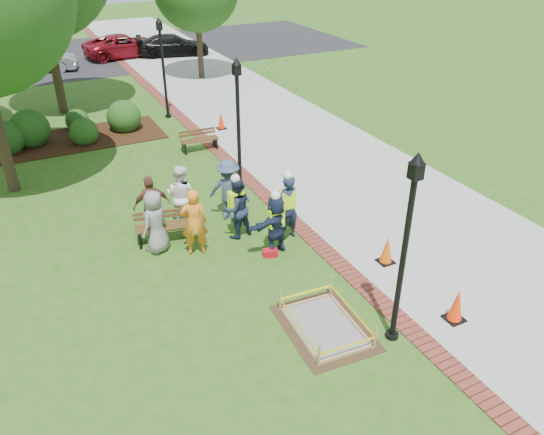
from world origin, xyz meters
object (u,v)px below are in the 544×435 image
hivis_worker_b (287,206)px  cone_front (456,306)px  lamp_near (406,238)px  hivis_worker_a (275,222)px  bench_near (165,232)px  hivis_worker_c (236,206)px  wet_concrete_pad (325,320)px

hivis_worker_b → cone_front: bearing=-70.8°
lamp_near → hivis_worker_a: size_ratio=2.35×
bench_near → lamp_near: size_ratio=0.38×
hivis_worker_b → hivis_worker_c: bearing=150.3°
wet_concrete_pad → cone_front: cone_front is taller
bench_near → hivis_worker_a: bearing=-36.9°
hivis_worker_a → hivis_worker_b: hivis_worker_b is taller
cone_front → hivis_worker_c: 6.20m
cone_front → lamp_near: bearing=173.2°
wet_concrete_pad → hivis_worker_b: size_ratio=1.18×
cone_front → hivis_worker_b: bearing=109.2°
cone_front → lamp_near: size_ratio=0.19×
bench_near → hivis_worker_b: bearing=-23.5°
cone_front → bench_near: bearing=127.9°
wet_concrete_pad → hivis_worker_a: (0.42, 3.19, 0.67)m
bench_near → hivis_worker_b: (3.10, -1.35, 0.73)m
cone_front → hivis_worker_b: 5.09m
hivis_worker_a → hivis_worker_b: size_ratio=0.89×
hivis_worker_a → lamp_near: bearing=-80.1°
bench_near → cone_front: bearing=-52.1°
wet_concrete_pad → cone_front: 2.92m
bench_near → hivis_worker_a: (2.47, -1.86, 0.63)m
hivis_worker_a → cone_front: bearing=-61.8°
bench_near → hivis_worker_a: 3.16m
hivis_worker_c → wet_concrete_pad: bearing=-87.9°
wet_concrete_pad → hivis_worker_b: bearing=74.3°
wet_concrete_pad → lamp_near: size_ratio=0.56×
lamp_near → hivis_worker_c: 5.65m
hivis_worker_a → hivis_worker_c: size_ratio=0.95×
bench_near → hivis_worker_b: size_ratio=0.81×
hivis_worker_b → hivis_worker_a: bearing=-140.6°
bench_near → hivis_worker_a: size_ratio=0.90×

